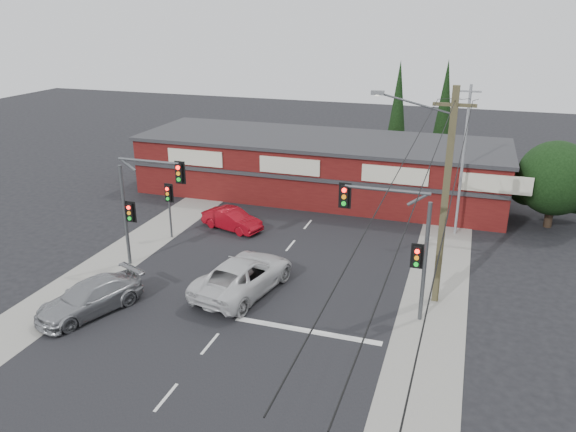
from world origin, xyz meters
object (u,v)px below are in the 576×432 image
(shop_building, at_px, (320,166))
(silver_suv, at_px, (90,298))
(utility_pole, at_px, (443,191))
(red_sedan, at_px, (232,219))
(white_suv, at_px, (244,275))

(shop_building, bearing_deg, silver_suv, -104.79)
(silver_suv, relative_size, utility_pole, 0.50)
(silver_suv, distance_m, red_sedan, 11.55)
(white_suv, bearing_deg, red_sedan, -51.84)
(white_suv, height_order, shop_building, shop_building)
(red_sedan, height_order, utility_pole, utility_pole)
(white_suv, bearing_deg, utility_pole, -157.07)
(white_suv, height_order, silver_suv, white_suv)
(utility_pole, bearing_deg, white_suv, -167.66)
(red_sedan, bearing_deg, shop_building, -3.68)
(silver_suv, height_order, red_sedan, silver_suv)
(silver_suv, relative_size, shop_building, 0.18)
(white_suv, relative_size, utility_pole, 0.61)
(red_sedan, height_order, shop_building, shop_building)
(silver_suv, bearing_deg, white_suv, 56.72)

